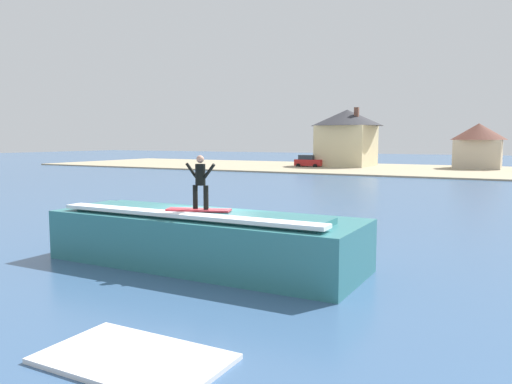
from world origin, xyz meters
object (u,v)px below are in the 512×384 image
(wave_crest, at_px, (204,238))
(house_with_chimney, at_px, (347,135))
(car_near_shore, at_px, (309,161))
(surfboard, at_px, (199,210))
(surfer, at_px, (200,179))
(house_small_cottage, at_px, (478,144))

(wave_crest, relative_size, house_with_chimney, 0.99)
(wave_crest, bearing_deg, car_near_shore, 108.81)
(surfboard, xyz_separation_m, car_near_shore, (-18.71, 54.96, -0.96))
(surfer, relative_size, house_with_chimney, 0.16)
(surfboard, distance_m, surfer, 0.98)
(surfer, xyz_separation_m, house_small_cottage, (3.21, 61.57, 0.61))
(house_with_chimney, bearing_deg, surfer, -76.22)
(surfer, xyz_separation_m, car_near_shore, (-18.79, 54.96, -1.94))
(car_near_shore, bearing_deg, surfer, -71.12)
(house_with_chimney, bearing_deg, house_small_cottage, 7.37)
(house_with_chimney, distance_m, house_small_cottage, 17.94)
(wave_crest, xyz_separation_m, surfer, (0.24, -0.50, 2.00))
(wave_crest, relative_size, surfboard, 4.99)
(surfboard, xyz_separation_m, house_small_cottage, (3.29, 61.56, 1.58))
(wave_crest, height_order, house_with_chimney, house_with_chimney)
(wave_crest, bearing_deg, surfboard, -72.60)
(surfboard, bearing_deg, wave_crest, 107.40)
(surfer, height_order, car_near_shore, surfer)
(surfer, bearing_deg, car_near_shore, 108.88)
(surfboard, height_order, surfer, surfer)
(car_near_shore, bearing_deg, surfboard, -71.20)
(wave_crest, bearing_deg, house_with_chimney, 103.67)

